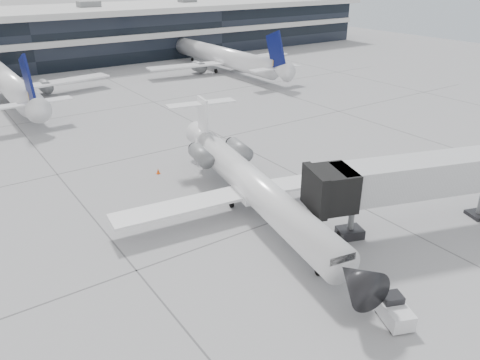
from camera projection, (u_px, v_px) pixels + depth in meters
ground at (253, 229)px, 37.57m from camera, size 220.00×220.00×0.00m
terminal at (21, 42)px, 96.88m from camera, size 170.00×22.00×10.00m
bg_jet_center at (10, 99)px, 74.61m from camera, size 32.00×40.00×9.60m
bg_jet_right at (221, 70)px, 95.26m from camera, size 32.00×40.00×9.60m
regional_jet at (253, 185)px, 39.56m from camera, size 24.07×30.01×6.96m
jet_bridge at (435, 175)px, 36.33m from camera, size 18.55×9.09×6.09m
baggage_tug at (394, 311)px, 27.57m from camera, size 2.21×2.75×1.53m
traffic_cone at (158, 171)px, 47.47m from camera, size 0.44×0.44×0.56m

